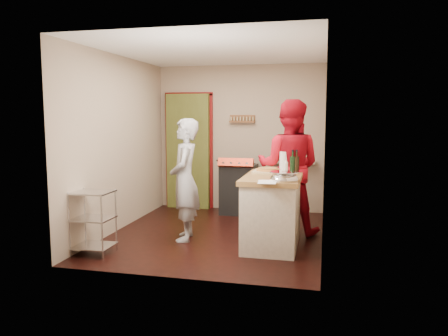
{
  "coord_description": "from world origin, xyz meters",
  "views": [
    {
      "loc": [
        1.51,
        -5.99,
        1.74
      ],
      "look_at": [
        0.11,
        0.0,
        0.97
      ],
      "focal_mm": 35.0,
      "sensor_mm": 36.0,
      "label": 1
    }
  ],
  "objects_px": {
    "wire_shelving": "(93,219)",
    "island": "(273,209)",
    "person_stripe": "(185,180)",
    "stove": "(239,188)",
    "person_red": "(289,167)"
  },
  "relations": [
    {
      "from": "island",
      "to": "person_stripe",
      "type": "height_order",
      "value": "person_stripe"
    },
    {
      "from": "person_stripe",
      "to": "person_red",
      "type": "xyz_separation_m",
      "value": [
        1.36,
        0.71,
        0.13
      ]
    },
    {
      "from": "island",
      "to": "person_stripe",
      "type": "xyz_separation_m",
      "value": [
        -1.21,
        -0.01,
        0.34
      ]
    },
    {
      "from": "wire_shelving",
      "to": "island",
      "type": "bearing_deg",
      "value": 22.06
    },
    {
      "from": "stove",
      "to": "island",
      "type": "height_order",
      "value": "island"
    },
    {
      "from": "stove",
      "to": "person_red",
      "type": "relative_size",
      "value": 0.52
    },
    {
      "from": "stove",
      "to": "island",
      "type": "relative_size",
      "value": 0.74
    },
    {
      "from": "wire_shelving",
      "to": "stove",
      "type": "bearing_deg",
      "value": 63.15
    },
    {
      "from": "wire_shelving",
      "to": "person_stripe",
      "type": "height_order",
      "value": "person_stripe"
    },
    {
      "from": "stove",
      "to": "person_stripe",
      "type": "xyz_separation_m",
      "value": [
        -0.41,
        -1.77,
        0.39
      ]
    },
    {
      "from": "wire_shelving",
      "to": "island",
      "type": "xyz_separation_m",
      "value": [
        2.13,
        0.86,
        0.06
      ]
    },
    {
      "from": "stove",
      "to": "person_stripe",
      "type": "relative_size",
      "value": 0.6
    },
    {
      "from": "island",
      "to": "stove",
      "type": "bearing_deg",
      "value": 114.63
    },
    {
      "from": "person_stripe",
      "to": "stove",
      "type": "bearing_deg",
      "value": 154.06
    },
    {
      "from": "wire_shelving",
      "to": "island",
      "type": "relative_size",
      "value": 0.59
    }
  ]
}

